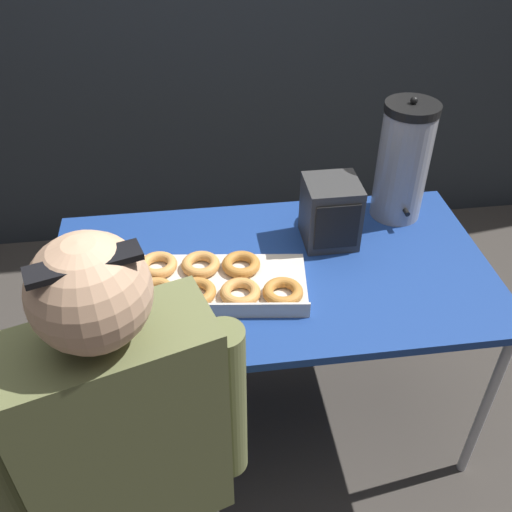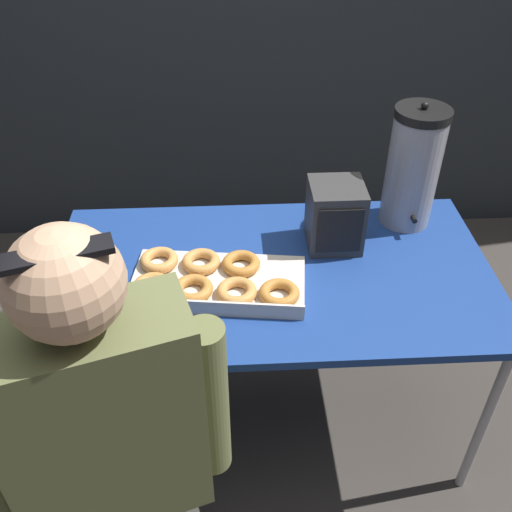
% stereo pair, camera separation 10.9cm
% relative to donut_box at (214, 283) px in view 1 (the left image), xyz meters
% --- Properties ---
extents(ground_plane, '(12.00, 12.00, 0.00)m').
position_rel_donut_box_xyz_m(ground_plane, '(0.19, 0.06, -0.74)').
color(ground_plane, '#3D3833').
extents(folding_table, '(1.38, 0.76, 0.72)m').
position_rel_donut_box_xyz_m(folding_table, '(0.19, 0.06, -0.07)').
color(folding_table, navy).
rests_on(folding_table, ground).
extents(donut_box, '(0.55, 0.34, 0.05)m').
position_rel_donut_box_xyz_m(donut_box, '(0.00, 0.00, 0.00)').
color(donut_box, beige).
rests_on(donut_box, folding_table).
extents(coffee_urn, '(0.18, 0.20, 0.43)m').
position_rel_donut_box_xyz_m(coffee_urn, '(0.67, 0.32, 0.18)').
color(coffee_urn, '#939399').
rests_on(coffee_urn, folding_table).
extents(cell_phone, '(0.12, 0.17, 0.01)m').
position_rel_donut_box_xyz_m(cell_phone, '(-0.35, -0.17, -0.02)').
color(cell_phone, black).
rests_on(cell_phone, folding_table).
extents(space_heater, '(0.17, 0.17, 0.22)m').
position_rel_donut_box_xyz_m(space_heater, '(0.40, 0.20, 0.09)').
color(space_heater, '#333333').
rests_on(space_heater, folding_table).
extents(person_seated, '(0.56, 0.33, 1.31)m').
position_rel_donut_box_xyz_m(person_seated, '(-0.23, -0.53, -0.11)').
color(person_seated, '#33332D').
rests_on(person_seated, ground).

